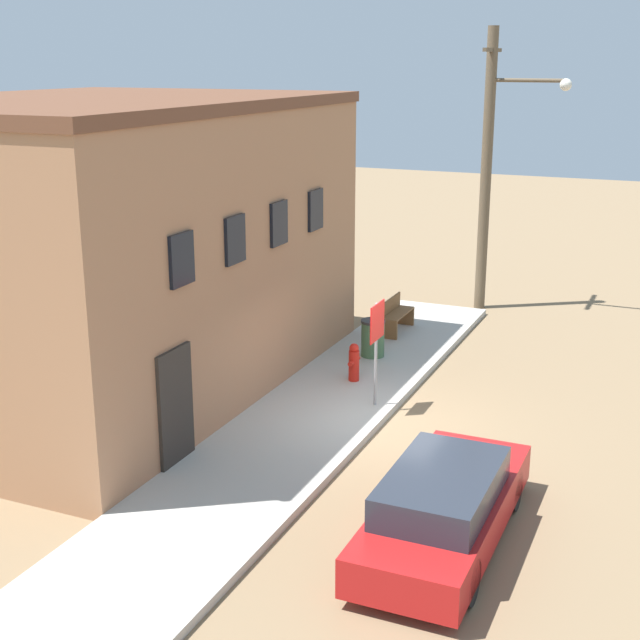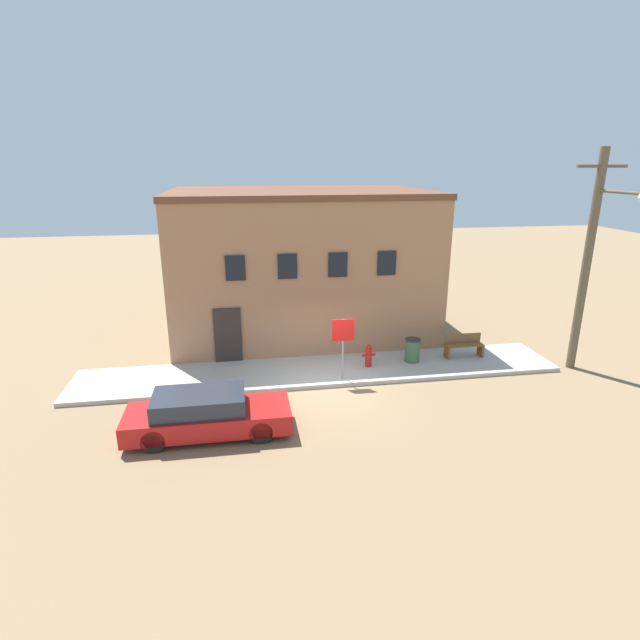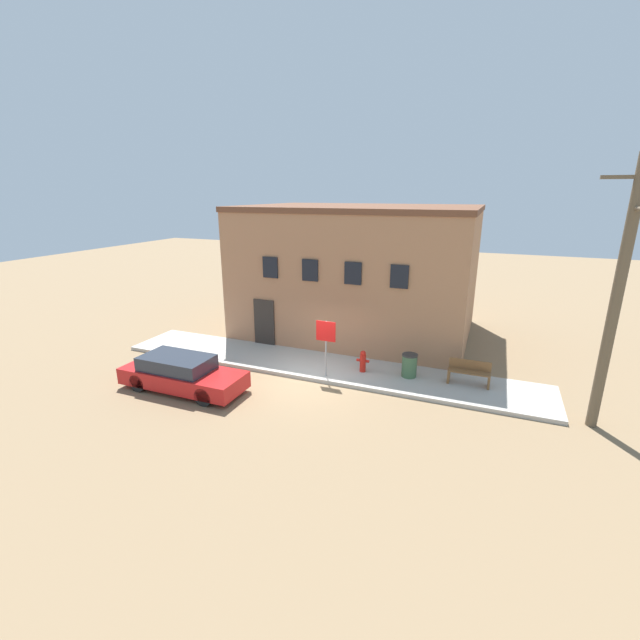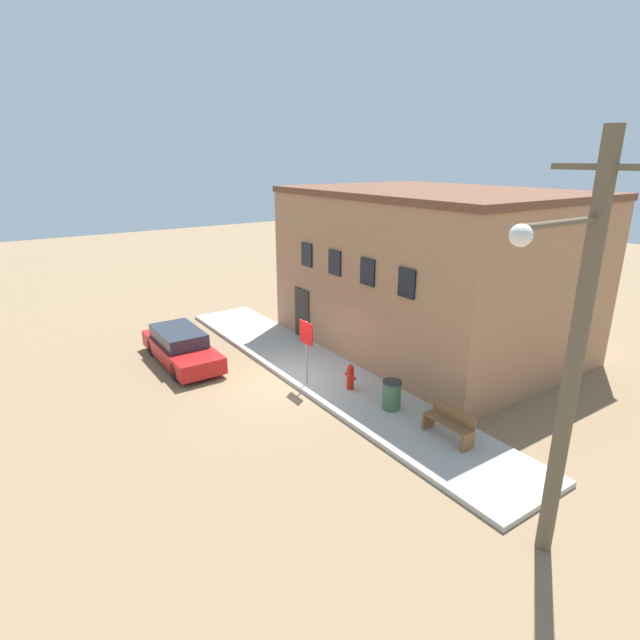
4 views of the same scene
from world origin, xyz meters
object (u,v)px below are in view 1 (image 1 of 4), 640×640
(stop_sign, at_px, (377,334))
(parked_car, at_px, (444,506))
(fire_hydrant, at_px, (354,362))
(bench, at_px, (396,315))
(utility_pole, at_px, (491,164))
(trash_bin, at_px, (373,338))

(stop_sign, relative_size, parked_car, 0.47)
(fire_hydrant, xyz_separation_m, bench, (3.83, 0.36, 0.01))
(parked_car, bearing_deg, utility_pole, 11.08)
(bench, bearing_deg, stop_sign, -165.54)
(stop_sign, xyz_separation_m, parked_car, (-4.42, -2.69, -1.06))
(utility_pole, bearing_deg, trash_bin, 167.52)
(bench, distance_m, trash_bin, 2.11)
(bench, relative_size, trash_bin, 1.63)
(fire_hydrant, distance_m, parked_car, 6.65)
(trash_bin, bearing_deg, bench, 4.12)
(parked_car, bearing_deg, stop_sign, 31.30)
(bench, xyz_separation_m, utility_pole, (3.63, -1.42, 3.54))
(trash_bin, bearing_deg, stop_sign, -158.55)
(utility_pole, bearing_deg, parked_car, -168.92)
(bench, bearing_deg, trash_bin, -175.88)
(bench, relative_size, utility_pole, 0.19)
(stop_sign, height_order, parked_car, stop_sign)
(fire_hydrant, relative_size, utility_pole, 0.11)
(utility_pole, xyz_separation_m, parked_car, (-13.04, -2.55, -3.52))
(fire_hydrant, height_order, bench, bench)
(fire_hydrant, relative_size, trash_bin, 0.96)
(stop_sign, xyz_separation_m, bench, (4.99, 1.29, -1.08))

